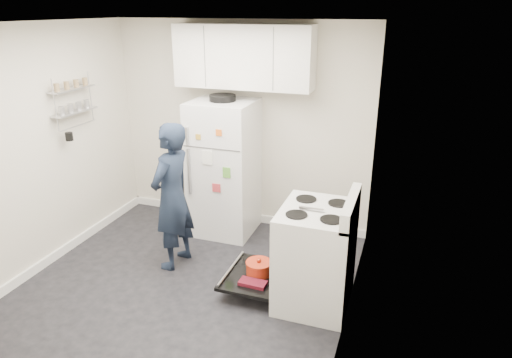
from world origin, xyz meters
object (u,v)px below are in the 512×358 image
at_px(refrigerator, 224,168).
at_px(person, 172,197).
at_px(open_oven_door, 256,272).
at_px(electric_range, 314,257).

height_order(refrigerator, person, refrigerator).
distance_m(refrigerator, person, 0.95).
distance_m(open_oven_door, refrigerator, 1.49).
bearing_deg(electric_range, person, 173.65).
relative_size(refrigerator, person, 1.08).
xyz_separation_m(electric_range, open_oven_door, (-0.57, 0.01, -0.29)).
bearing_deg(person, refrigerator, 174.65).
relative_size(electric_range, refrigerator, 0.65).
height_order(electric_range, refrigerator, refrigerator).
bearing_deg(refrigerator, open_oven_door, -54.41).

